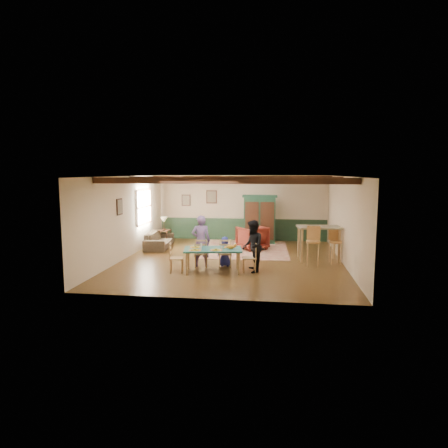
# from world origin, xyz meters

# --- Properties ---
(floor) EXTENTS (8.00, 8.00, 0.00)m
(floor) POSITION_xyz_m (0.00, 0.00, 0.00)
(floor) COLOR #472E14
(floor) RESTS_ON ground
(wall_back) EXTENTS (7.00, 0.02, 2.70)m
(wall_back) POSITION_xyz_m (0.00, 4.00, 1.35)
(wall_back) COLOR beige
(wall_back) RESTS_ON floor
(wall_left) EXTENTS (0.02, 8.00, 2.70)m
(wall_left) POSITION_xyz_m (-3.50, 0.00, 1.35)
(wall_left) COLOR beige
(wall_left) RESTS_ON floor
(wall_right) EXTENTS (0.02, 8.00, 2.70)m
(wall_right) POSITION_xyz_m (3.50, 0.00, 1.35)
(wall_right) COLOR beige
(wall_right) RESTS_ON floor
(ceiling) EXTENTS (7.00, 8.00, 0.02)m
(ceiling) POSITION_xyz_m (0.00, 0.00, 2.70)
(ceiling) COLOR white
(ceiling) RESTS_ON wall_back
(wainscot_back) EXTENTS (6.95, 0.03, 0.90)m
(wainscot_back) POSITION_xyz_m (0.00, 3.98, 0.45)
(wainscot_back) COLOR #1B3320
(wainscot_back) RESTS_ON floor
(ceiling_beam_front) EXTENTS (6.95, 0.16, 0.16)m
(ceiling_beam_front) POSITION_xyz_m (0.00, -2.30, 2.61)
(ceiling_beam_front) COLOR black
(ceiling_beam_front) RESTS_ON ceiling
(ceiling_beam_mid) EXTENTS (6.95, 0.16, 0.16)m
(ceiling_beam_mid) POSITION_xyz_m (0.00, 0.40, 2.61)
(ceiling_beam_mid) COLOR black
(ceiling_beam_mid) RESTS_ON ceiling
(ceiling_beam_back) EXTENTS (6.95, 0.16, 0.16)m
(ceiling_beam_back) POSITION_xyz_m (0.00, 3.00, 2.61)
(ceiling_beam_back) COLOR black
(ceiling_beam_back) RESTS_ON ceiling
(window_left) EXTENTS (0.06, 1.60, 1.30)m
(window_left) POSITION_xyz_m (-3.47, 1.70, 1.55)
(window_left) COLOR white
(window_left) RESTS_ON wall_left
(picture_left_wall) EXTENTS (0.04, 0.42, 0.52)m
(picture_left_wall) POSITION_xyz_m (-3.47, -0.60, 1.75)
(picture_left_wall) COLOR tan
(picture_left_wall) RESTS_ON wall_left
(picture_back_a) EXTENTS (0.45, 0.04, 0.55)m
(picture_back_a) POSITION_xyz_m (-1.30, 3.97, 1.80)
(picture_back_a) COLOR tan
(picture_back_a) RESTS_ON wall_back
(picture_back_b) EXTENTS (0.38, 0.04, 0.48)m
(picture_back_b) POSITION_xyz_m (-2.40, 3.97, 1.65)
(picture_back_b) COLOR tan
(picture_back_b) RESTS_ON wall_back
(dining_table) EXTENTS (1.74, 1.14, 0.68)m
(dining_table) POSITION_xyz_m (-0.34, -1.58, 0.34)
(dining_table) COLOR #1A5350
(dining_table) RESTS_ON floor
(dining_chair_far_left) EXTENTS (0.44, 0.45, 0.86)m
(dining_chair_far_left) POSITION_xyz_m (-0.80, -1.00, 0.43)
(dining_chair_far_left) COLOR tan
(dining_chair_far_left) RESTS_ON floor
(dining_chair_far_right) EXTENTS (0.44, 0.45, 0.86)m
(dining_chair_far_right) POSITION_xyz_m (-0.09, -0.88, 0.43)
(dining_chair_far_right) COLOR tan
(dining_chair_far_right) RESTS_ON floor
(dining_chair_end_left) EXTENTS (0.45, 0.44, 0.86)m
(dining_chair_end_left) POSITION_xyz_m (-1.36, -1.74, 0.43)
(dining_chair_end_left) COLOR tan
(dining_chair_end_left) RESTS_ON floor
(dining_chair_end_right) EXTENTS (0.45, 0.44, 0.86)m
(dining_chair_end_right) POSITION_xyz_m (0.68, -1.42, 0.43)
(dining_chair_end_right) COLOR tan
(dining_chair_end_right) RESTS_ON floor
(person_man) EXTENTS (0.62, 0.46, 1.55)m
(person_man) POSITION_xyz_m (-0.81, -0.93, 0.78)
(person_man) COLOR slate
(person_man) RESTS_ON floor
(person_woman) EXTENTS (0.67, 0.80, 1.49)m
(person_woman) POSITION_xyz_m (0.77, -1.40, 0.74)
(person_woman) COLOR black
(person_woman) RESTS_ON floor
(person_child) EXTENTS (0.48, 0.35, 0.90)m
(person_child) POSITION_xyz_m (-0.10, -0.81, 0.45)
(person_child) COLOR navy
(person_child) RESTS_ON floor
(cat) EXTENTS (0.34, 0.18, 0.16)m
(cat) POSITION_xyz_m (0.16, -1.59, 0.76)
(cat) COLOR orange
(cat) RESTS_ON dining_table
(place_setting_near_left) EXTENTS (0.40, 0.32, 0.11)m
(place_setting_near_left) POSITION_xyz_m (-0.80, -1.88, 0.73)
(place_setting_near_left) COLOR gold
(place_setting_near_left) RESTS_ON dining_table
(place_setting_near_center) EXTENTS (0.40, 0.32, 0.11)m
(place_setting_near_center) POSITION_xyz_m (-0.22, -1.79, 0.73)
(place_setting_near_center) COLOR gold
(place_setting_near_center) RESTS_ON dining_table
(place_setting_far_left) EXTENTS (0.40, 0.32, 0.11)m
(place_setting_far_left) POSITION_xyz_m (-0.87, -1.44, 0.73)
(place_setting_far_left) COLOR gold
(place_setting_far_left) RESTS_ON dining_table
(place_setting_far_right) EXTENTS (0.40, 0.32, 0.11)m
(place_setting_far_right) POSITION_xyz_m (0.11, -1.28, 0.73)
(place_setting_far_right) COLOR gold
(place_setting_far_right) RESTS_ON dining_table
(area_rug) EXTENTS (3.23, 3.80, 0.01)m
(area_rug) POSITION_xyz_m (0.28, 1.92, 0.01)
(area_rug) COLOR beige
(area_rug) RESTS_ON floor
(armoire) EXTENTS (1.38, 0.58, 1.93)m
(armoire) POSITION_xyz_m (0.75, 3.29, 0.97)
(armoire) COLOR #163927
(armoire) RESTS_ON floor
(armchair) EXTENTS (1.30, 1.31, 0.86)m
(armchair) POSITION_xyz_m (0.55, 1.96, 0.43)
(armchair) COLOR #47110E
(armchair) RESTS_ON floor
(sofa) EXTENTS (0.98, 2.10, 0.59)m
(sofa) POSITION_xyz_m (-2.96, 1.86, 0.30)
(sofa) COLOR #423829
(sofa) RESTS_ON floor
(end_table) EXTENTS (0.51, 0.51, 0.56)m
(end_table) POSITION_xyz_m (-2.99, 2.62, 0.28)
(end_table) COLOR black
(end_table) RESTS_ON floor
(table_lamp) EXTENTS (0.32, 0.32, 0.52)m
(table_lamp) POSITION_xyz_m (-2.99, 2.62, 0.82)
(table_lamp) COLOR beige
(table_lamp) RESTS_ON end_table
(counter_table) EXTENTS (1.42, 0.93, 1.12)m
(counter_table) POSITION_xyz_m (2.77, 0.34, 0.56)
(counter_table) COLOR #AFA688
(counter_table) RESTS_ON floor
(bar_stool_left) EXTENTS (0.48, 0.51, 1.21)m
(bar_stool_left) POSITION_xyz_m (2.54, -0.45, 0.60)
(bar_stool_left) COLOR tan
(bar_stool_left) RESTS_ON floor
(bar_stool_right) EXTENTS (0.43, 0.47, 1.09)m
(bar_stool_right) POSITION_xyz_m (3.26, 0.01, 0.55)
(bar_stool_right) COLOR tan
(bar_stool_right) RESTS_ON floor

